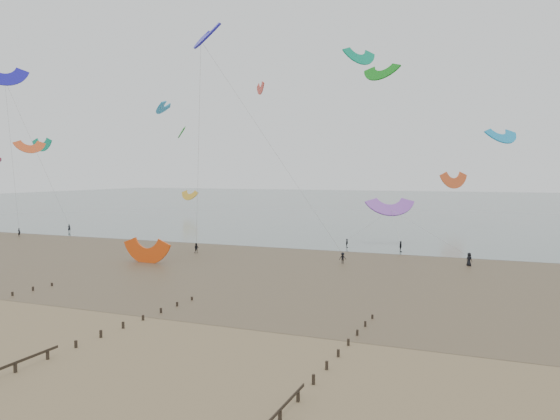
% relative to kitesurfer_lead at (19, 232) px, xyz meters
% --- Properties ---
extents(ground, '(500.00, 500.00, 0.00)m').
position_rel_kitesurfer_lead_xyz_m(ground, '(56.27, -45.95, -0.81)').
color(ground, brown).
rests_on(ground, ground).
extents(sea_and_shore, '(500.00, 665.00, 0.03)m').
position_rel_kitesurfer_lead_xyz_m(sea_and_shore, '(52.19, -11.55, -0.80)').
color(sea_and_shore, '#475654').
rests_on(sea_and_shore, ground).
extents(kitesurfer_lead, '(0.60, 0.40, 1.63)m').
position_rel_kitesurfer_lead_xyz_m(kitesurfer_lead, '(0.00, 0.00, 0.00)').
color(kitesurfer_lead, black).
rests_on(kitesurfer_lead, ground).
extents(kitesurfers, '(112.36, 24.78, 1.83)m').
position_rel_kitesurfer_lead_xyz_m(kitesurfers, '(78.54, 5.07, 0.04)').
color(kitesurfers, black).
rests_on(kitesurfers, ground).
extents(grounded_kite, '(7.18, 5.82, 3.72)m').
position_rel_kitesurfer_lead_xyz_m(grounded_kite, '(42.47, -16.85, -0.81)').
color(grounded_kite, '#EE4A0F').
rests_on(grounded_kite, ground).
extents(kites_airborne, '(238.06, 104.18, 39.95)m').
position_rel_kitesurfer_lead_xyz_m(kites_airborne, '(51.16, 42.02, 20.75)').
color(kites_airborne, '#FA507B').
rests_on(kites_airborne, ground).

